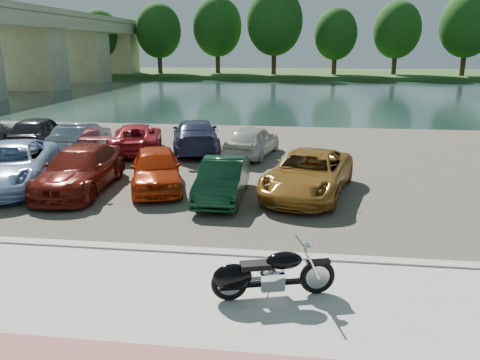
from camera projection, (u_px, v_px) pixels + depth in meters
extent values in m
plane|color=#595447|center=(232.00, 305.00, 8.60)|extent=(200.00, 200.00, 0.00)
cube|color=#A7A59D|center=(224.00, 334.00, 7.63)|extent=(60.00, 6.00, 0.10)
cube|color=#A7A59D|center=(245.00, 255.00, 10.49)|extent=(60.00, 0.30, 0.14)
cube|color=#3E3B32|center=(271.00, 163.00, 19.09)|extent=(60.00, 18.00, 0.04)
cube|color=#192E2D|center=(289.00, 95.00, 46.76)|extent=(120.00, 40.00, 0.00)
cube|color=#20491A|center=(294.00, 74.00, 77.21)|extent=(120.00, 24.00, 0.60)
cube|color=tan|center=(19.00, 21.00, 48.20)|extent=(7.00, 56.00, 1.40)
cube|color=tan|center=(18.00, 10.00, 47.93)|extent=(7.00, 56.00, 0.70)
cube|color=tan|center=(34.00, 56.00, 51.09)|extent=(6.00, 4.00, 7.20)
cube|color=tan|center=(83.00, 55.00, 62.54)|extent=(6.00, 4.00, 7.20)
cube|color=tan|center=(117.00, 53.00, 73.99)|extent=(6.00, 4.00, 7.20)
cylinder|color=#372414|center=(101.00, 59.00, 73.10)|extent=(0.70, 0.70, 4.50)
ellipsoid|color=#12360E|center=(99.00, 34.00, 72.12)|extent=(6.30, 6.30, 7.56)
cylinder|color=#372414|center=(160.00, 57.00, 73.28)|extent=(0.70, 0.70, 4.95)
ellipsoid|color=#12360E|center=(158.00, 31.00, 72.20)|extent=(6.93, 6.93, 8.32)
cylinder|color=#372414|center=(218.00, 56.00, 73.46)|extent=(0.70, 0.70, 5.40)
ellipsoid|color=#12360E|center=(217.00, 27.00, 72.28)|extent=(7.56, 7.56, 9.07)
cylinder|color=#372414|center=(274.00, 54.00, 69.63)|extent=(0.70, 0.70, 5.85)
ellipsoid|color=#12360E|center=(275.00, 21.00, 68.35)|extent=(8.19, 8.19, 9.83)
cylinder|color=#372414|center=(334.00, 59.00, 70.05)|extent=(0.70, 0.70, 4.50)
ellipsoid|color=#12360E|center=(336.00, 34.00, 69.07)|extent=(6.30, 6.30, 7.56)
cylinder|color=#372414|center=(395.00, 57.00, 70.23)|extent=(0.70, 0.70, 4.95)
ellipsoid|color=#12360E|center=(397.00, 30.00, 69.15)|extent=(6.93, 6.93, 8.32)
cylinder|color=#372414|center=(464.00, 56.00, 66.40)|extent=(0.70, 0.70, 5.40)
ellipsoid|color=#12360E|center=(468.00, 24.00, 65.22)|extent=(7.56, 7.56, 9.07)
torus|color=black|center=(317.00, 277.00, 8.71)|extent=(0.69, 0.30, 0.68)
torus|color=black|center=(230.00, 283.00, 8.48)|extent=(0.69, 0.30, 0.68)
cylinder|color=#B2B2B7|center=(317.00, 277.00, 8.71)|extent=(0.46, 0.18, 0.46)
cylinder|color=#B2B2B7|center=(230.00, 283.00, 8.48)|extent=(0.46, 0.18, 0.46)
cylinder|color=silver|center=(312.00, 265.00, 8.51)|extent=(0.33, 0.14, 0.63)
cylinder|color=silver|center=(309.00, 260.00, 8.70)|extent=(0.33, 0.14, 0.63)
cylinder|color=silver|center=(301.00, 244.00, 8.48)|extent=(0.24, 0.73, 0.04)
sphere|color=silver|center=(307.00, 247.00, 8.51)|extent=(0.20, 0.20, 0.16)
sphere|color=silver|center=(310.00, 247.00, 8.52)|extent=(0.14, 0.14, 0.11)
cube|color=black|center=(318.00, 262.00, 8.63)|extent=(0.47, 0.26, 0.06)
cube|color=black|center=(274.00, 283.00, 8.61)|extent=(1.18, 0.42, 0.08)
cube|color=silver|center=(271.00, 280.00, 8.58)|extent=(0.52, 0.43, 0.34)
cylinder|color=silver|center=(277.00, 269.00, 8.54)|extent=(0.28, 0.24, 0.27)
cylinder|color=silver|center=(266.00, 270.00, 8.51)|extent=(0.28, 0.24, 0.27)
ellipsoid|color=black|center=(284.00, 260.00, 8.52)|extent=(0.75, 0.53, 0.32)
cube|color=black|center=(255.00, 265.00, 8.46)|extent=(0.61, 0.42, 0.10)
ellipsoid|color=black|center=(232.00, 277.00, 8.45)|extent=(0.79, 0.52, 0.50)
cube|color=black|center=(230.00, 281.00, 8.46)|extent=(0.43, 0.28, 0.30)
cylinder|color=silver|center=(254.00, 283.00, 8.73)|extent=(1.08, 0.39, 0.09)
cylinder|color=silver|center=(254.00, 279.00, 8.71)|extent=(1.08, 0.39, 0.09)
cylinder|color=#B2B2B7|center=(268.00, 296.00, 8.46)|extent=(0.06, 0.14, 0.22)
imported|color=#99B8DF|center=(10.00, 165.00, 15.55)|extent=(3.98, 5.80, 1.47)
imported|color=maroon|center=(80.00, 169.00, 15.23)|extent=(2.28, 4.88, 1.38)
imported|color=#BB330C|center=(156.00, 168.00, 15.41)|extent=(2.73, 4.26, 1.35)
imported|color=black|center=(223.00, 179.00, 14.35)|extent=(1.30, 3.71, 1.22)
imported|color=#A16B25|center=(308.00, 173.00, 14.77)|extent=(3.33, 5.28, 1.36)
imported|color=black|center=(38.00, 132.00, 21.55)|extent=(2.53, 4.67, 1.51)
imported|color=slate|center=(81.00, 137.00, 20.94)|extent=(1.51, 3.99, 1.30)
imported|color=#AD1C28|center=(137.00, 138.00, 20.79)|extent=(3.26, 4.98, 1.27)
imported|color=navy|center=(196.00, 135.00, 20.99)|extent=(3.16, 5.27, 1.43)
imported|color=beige|center=(252.00, 141.00, 20.01)|extent=(2.37, 4.17, 1.34)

